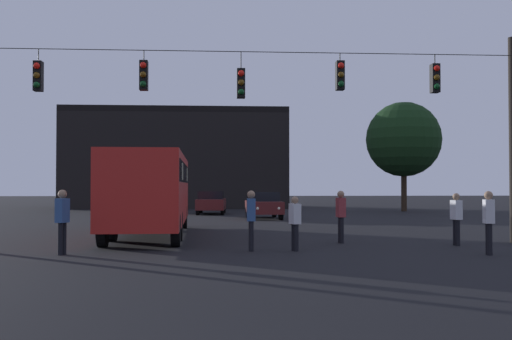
% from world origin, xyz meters
% --- Properties ---
extents(ground_plane, '(168.00, 168.00, 0.00)m').
position_xyz_m(ground_plane, '(0.00, 24.50, 0.00)').
color(ground_plane, black).
rests_on(ground_plane, ground).
extents(overhead_signal_span, '(19.02, 0.44, 6.84)m').
position_xyz_m(overhead_signal_span, '(0.10, 15.37, 4.07)').
color(overhead_signal_span, black).
rests_on(overhead_signal_span, ground).
extents(city_bus, '(2.75, 11.05, 3.00)m').
position_xyz_m(city_bus, '(-2.95, 18.92, 1.87)').
color(city_bus, '#B21E19').
rests_on(city_bus, ground).
extents(car_near_right, '(1.95, 4.39, 1.52)m').
position_xyz_m(car_near_right, '(2.23, 30.75, 0.80)').
color(car_near_right, '#511919').
rests_on(car_near_right, ground).
extents(car_far_left, '(2.01, 4.41, 1.52)m').
position_xyz_m(car_far_left, '(-0.80, 36.48, 0.80)').
color(car_far_left, '#511919').
rests_on(car_far_left, ground).
extents(pedestrian_crossing_left, '(0.35, 0.42, 1.78)m').
position_xyz_m(pedestrian_crossing_left, '(-4.70, 12.68, 1.02)').
color(pedestrian_crossing_left, black).
rests_on(pedestrian_crossing_left, ground).
extents(pedestrian_crossing_center, '(0.34, 0.42, 1.58)m').
position_xyz_m(pedestrian_crossing_center, '(1.77, 13.28, 0.88)').
color(pedestrian_crossing_center, black).
rests_on(pedestrian_crossing_center, ground).
extents(pedestrian_crossing_right, '(0.24, 0.36, 1.75)m').
position_xyz_m(pedestrian_crossing_right, '(0.51, 13.34, 0.99)').
color(pedestrian_crossing_right, black).
rests_on(pedestrian_crossing_right, ground).
extents(pedestrian_near_bus, '(0.28, 0.39, 1.72)m').
position_xyz_m(pedestrian_near_bus, '(3.60, 15.62, 0.98)').
color(pedestrian_near_bus, black).
rests_on(pedestrian_near_bus, ground).
extents(pedestrian_trailing, '(0.29, 0.39, 1.65)m').
position_xyz_m(pedestrian_trailing, '(7.06, 14.52, 0.93)').
color(pedestrian_trailing, black).
rests_on(pedestrian_trailing, ground).
extents(pedestrian_far_side, '(0.30, 0.40, 1.74)m').
position_xyz_m(pedestrian_far_side, '(6.91, 11.89, 0.99)').
color(pedestrian_far_side, black).
rests_on(pedestrian_far_side, ground).
extents(corner_building, '(18.57, 8.31, 8.33)m').
position_xyz_m(corner_building, '(-3.83, 49.21, 4.16)').
color(corner_building, black).
rests_on(corner_building, ground).
extents(tree_left_silhouette, '(5.51, 5.51, 8.06)m').
position_xyz_m(tree_left_silhouette, '(13.32, 39.98, 5.29)').
color(tree_left_silhouette, '#2D2116').
rests_on(tree_left_silhouette, ground).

